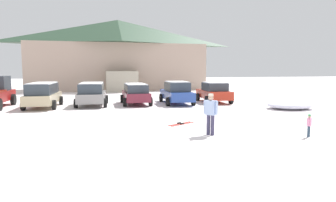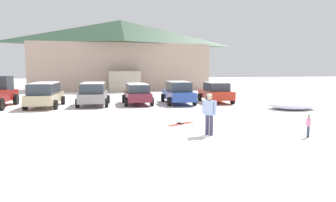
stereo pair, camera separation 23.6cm
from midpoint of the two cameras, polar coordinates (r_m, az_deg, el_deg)
The scene contains 11 objects.
ground at distance 9.37m, azimuth 16.00°, elevation -10.52°, with size 160.00×160.00×0.00m, color white.
ski_lodge at distance 39.54m, azimuth -8.77°, elevation 8.76°, with size 22.09×9.62×8.87m.
parked_beige_suv at distance 22.34m, azimuth -22.11°, elevation 1.25°, with size 2.27×4.62×1.71m.
parked_grey_wagon at distance 22.35m, azimuth -13.70°, elevation 1.47°, with size 2.40×4.30×1.67m.
parked_maroon_van at distance 22.53m, azimuth -5.60°, elevation 1.52°, with size 2.08×4.03×1.56m.
parked_blue_hatchback at distance 22.85m, azimuth 2.22°, elevation 1.63°, with size 2.26×4.76×1.71m.
parked_red_sedan at distance 24.04m, azimuth 9.35°, elevation 1.68°, with size 2.31×4.19×1.61m.
skier_child_in_pink_snowsuit at distance 12.85m, azimuth 25.67°, elevation -4.08°, with size 0.28×0.23×0.89m.
skier_adult_in_blue_parka at distance 12.05m, azimuth 8.43°, elevation -2.07°, with size 0.46×0.48×1.67m.
pair_of_skis at distance 14.44m, azimuth 2.89°, elevation -4.36°, with size 1.47×1.05×0.08m.
plowed_snow_pile at distance 21.44m, azimuth 22.87°, elevation -0.71°, with size 3.12×2.50×0.55m, color white.
Camera 2 is at (-4.24, -7.89, 2.65)m, focal length 32.00 mm.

